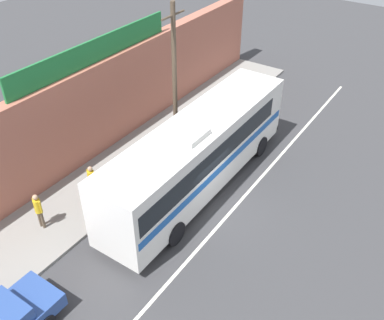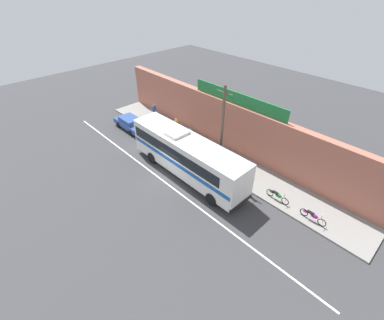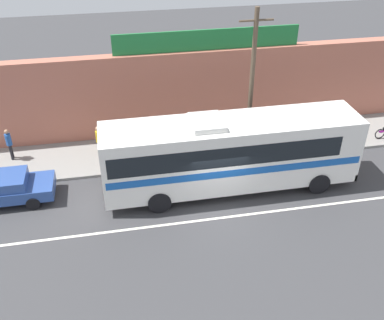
# 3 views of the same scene
# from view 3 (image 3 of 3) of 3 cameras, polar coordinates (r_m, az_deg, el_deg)

# --- Properties ---
(ground_plane) EXTENTS (70.00, 70.00, 0.00)m
(ground_plane) POSITION_cam_3_polar(r_m,az_deg,el_deg) (20.54, 3.49, -5.92)
(ground_plane) COLOR #3A3A3D
(sidewalk_slab) EXTENTS (30.00, 3.60, 0.14)m
(sidewalk_slab) POSITION_cam_3_polar(r_m,az_deg,el_deg) (24.66, 0.61, 1.63)
(sidewalk_slab) COLOR gray
(sidewalk_slab) RESTS_ON ground_plane
(storefront_facade) EXTENTS (30.00, 0.70, 4.80)m
(storefront_facade) POSITION_cam_3_polar(r_m,az_deg,el_deg) (25.45, -0.32, 8.60)
(storefront_facade) COLOR #B26651
(storefront_facade) RESTS_ON ground_plane
(storefront_billboard) EXTENTS (10.11, 0.12, 1.10)m
(storefront_billboard) POSITION_cam_3_polar(r_m,az_deg,el_deg) (24.58, 2.00, 15.06)
(storefront_billboard) COLOR #1E7538
(storefront_billboard) RESTS_ON storefront_facade
(road_center_stripe) EXTENTS (30.00, 0.14, 0.01)m
(road_center_stripe) POSITION_cam_3_polar(r_m,az_deg,el_deg) (19.94, 4.04, -7.32)
(road_center_stripe) COLOR silver
(road_center_stripe) RESTS_ON ground_plane
(intercity_bus) EXTENTS (11.81, 2.64, 3.78)m
(intercity_bus) POSITION_cam_3_polar(r_m,az_deg,el_deg) (20.58, 4.80, 1.14)
(intercity_bus) COLOR white
(intercity_bus) RESTS_ON ground_plane
(parked_car) EXTENTS (4.36, 1.87, 1.37)m
(parked_car) POSITION_cam_3_polar(r_m,az_deg,el_deg) (22.10, -22.83, -3.31)
(parked_car) COLOR #2D4C93
(parked_car) RESTS_ON ground_plane
(utility_pole) EXTENTS (1.60, 0.22, 7.73)m
(utility_pole) POSITION_cam_3_polar(r_m,az_deg,el_deg) (22.14, 7.57, 9.39)
(utility_pole) COLOR brown
(utility_pole) RESTS_ON sidewalk_slab
(motorcycle_orange) EXTENTS (1.94, 0.56, 0.94)m
(motorcycle_orange) POSITION_cam_3_polar(r_m,az_deg,el_deg) (26.16, 18.73, 2.96)
(motorcycle_orange) COLOR black
(motorcycle_orange) RESTS_ON sidewalk_slab
(pedestrian_far_right) EXTENTS (0.30, 0.48, 1.73)m
(pedestrian_far_right) POSITION_cam_3_polar(r_m,az_deg,el_deg) (24.88, -22.29, 2.14)
(pedestrian_far_right) COLOR black
(pedestrian_far_right) RESTS_ON sidewalk_slab
(pedestrian_far_left) EXTENTS (0.30, 0.48, 1.68)m
(pedestrian_far_left) POSITION_cam_3_polar(r_m,az_deg,el_deg) (23.48, -5.38, 2.73)
(pedestrian_far_left) COLOR brown
(pedestrian_far_left) RESTS_ON sidewalk_slab
(pedestrian_by_curb) EXTENTS (0.30, 0.48, 1.73)m
(pedestrian_by_curb) POSITION_cam_3_polar(r_m,az_deg,el_deg) (23.79, -11.78, 2.64)
(pedestrian_by_curb) COLOR brown
(pedestrian_by_curb) RESTS_ON sidewalk_slab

